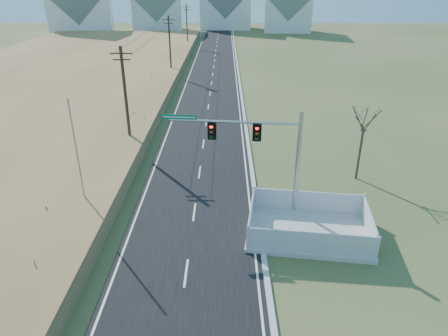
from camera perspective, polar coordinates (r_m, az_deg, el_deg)
ground at (r=23.13m, az=-4.98°, el=-11.62°), size 260.00×260.00×0.00m
road at (r=69.81m, az=-1.53°, el=13.91°), size 8.00×180.00×0.06m
curb at (r=69.80m, az=1.98°, el=13.95°), size 0.30×180.00×0.18m
reed_marsh at (r=65.28m, az=-23.83°, el=11.57°), size 38.00×110.00×1.30m
utility_pole_near at (r=35.67m, az=-13.86°, el=9.70°), size 1.80×0.26×9.00m
utility_pole_mid at (r=64.62m, az=-7.74°, el=16.96°), size 1.80×0.26×9.00m
utility_pole_far at (r=94.23m, az=-5.32°, el=19.66°), size 1.80×0.26×9.00m
condo_nw at (r=125.13m, az=-19.86°, el=21.16°), size 17.69×13.38×19.05m
condo_nnw at (r=128.16m, az=-9.50°, el=21.94°), size 14.93×11.17×17.03m
condo_n at (r=130.54m, az=0.18°, el=22.60°), size 15.27×10.20×18.54m
condo_ne at (r=123.91m, az=9.18°, el=21.80°), size 14.12×10.51×16.52m
traffic_signal_mast at (r=24.71m, az=6.28°, el=2.33°), size 8.65×1.15×6.91m
fence_enclosure at (r=24.69m, az=11.91°, el=-8.59°), size 7.80×5.84×1.65m
open_sign at (r=23.21m, az=6.37°, el=-10.39°), size 0.57×0.08×0.70m
flagpole at (r=26.34m, az=-19.88°, el=-0.43°), size 0.35×0.35×7.74m
bare_tree at (r=30.61m, az=19.53°, el=6.78°), size 2.28×2.28×6.04m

